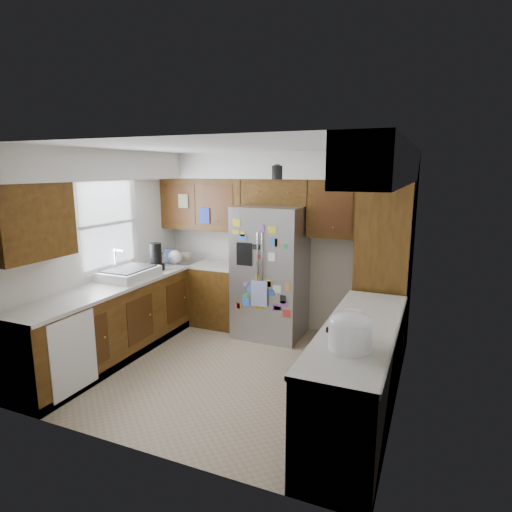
{
  "coord_description": "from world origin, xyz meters",
  "views": [
    {
      "loc": [
        2.05,
        -4.11,
        2.28
      ],
      "look_at": [
        0.15,
        0.35,
        1.29
      ],
      "focal_mm": 30.0,
      "sensor_mm": 36.0,
      "label": 1
    }
  ],
  "objects_px": {
    "paper_towel": "(352,328)",
    "pantry": "(384,270)",
    "rice_cooker": "(350,330)",
    "fridge": "(271,272)"
  },
  "relations": [
    {
      "from": "fridge",
      "to": "paper_towel",
      "type": "xyz_separation_m",
      "value": [
        1.5,
        -2.13,
        0.16
      ]
    },
    {
      "from": "rice_cooker",
      "to": "fridge",
      "type": "bearing_deg",
      "value": 124.43
    },
    {
      "from": "pantry",
      "to": "rice_cooker",
      "type": "distance_m",
      "value": 2.13
    },
    {
      "from": "rice_cooker",
      "to": "paper_towel",
      "type": "height_order",
      "value": "rice_cooker"
    },
    {
      "from": "pantry",
      "to": "fridge",
      "type": "relative_size",
      "value": 1.19
    },
    {
      "from": "pantry",
      "to": "fridge",
      "type": "bearing_deg",
      "value": 177.94
    },
    {
      "from": "pantry",
      "to": "rice_cooker",
      "type": "height_order",
      "value": "pantry"
    },
    {
      "from": "pantry",
      "to": "paper_towel",
      "type": "bearing_deg",
      "value": -90.03
    },
    {
      "from": "paper_towel",
      "to": "pantry",
      "type": "bearing_deg",
      "value": 89.97
    },
    {
      "from": "fridge",
      "to": "paper_towel",
      "type": "relative_size",
      "value": 6.25
    }
  ]
}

